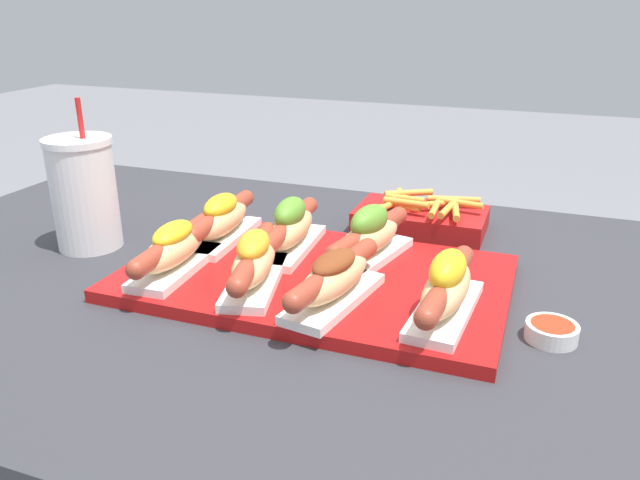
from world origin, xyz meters
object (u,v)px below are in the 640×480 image
(hot_dog_1, at_px, (254,261))
(hot_dog_5, at_px, (290,227))
(hot_dog_0, at_px, (174,248))
(hot_dog_6, at_px, (369,236))
(serving_tray, at_px, (315,278))
(drink_cup, at_px, (84,193))
(hot_dog_2, at_px, (334,278))
(hot_dog_4, at_px, (222,219))
(sauce_bowl, at_px, (552,331))
(hot_dog_3, at_px, (446,288))
(fries_basket, at_px, (421,217))

(hot_dog_1, xyz_separation_m, hot_dog_5, (-0.00, 0.13, 0.00))
(hot_dog_0, bearing_deg, hot_dog_6, 28.55)
(serving_tray, xyz_separation_m, hot_dog_0, (-0.18, -0.06, 0.04))
(hot_dog_0, bearing_deg, drink_cup, 161.30)
(hot_dog_0, height_order, hot_dog_2, hot_dog_0)
(hot_dog_4, bearing_deg, serving_tray, -19.10)
(hot_dog_5, bearing_deg, sauce_bowl, -16.07)
(hot_dog_4, distance_m, sauce_bowl, 0.50)
(hot_dog_2, xyz_separation_m, hot_dog_5, (-0.12, 0.14, 0.00))
(hot_dog_2, bearing_deg, drink_cup, 169.29)
(hot_dog_2, relative_size, hot_dog_6, 1.01)
(hot_dog_4, distance_m, drink_cup, 0.22)
(hot_dog_0, height_order, hot_dog_3, hot_dog_3)
(hot_dog_0, bearing_deg, fries_basket, 50.24)
(serving_tray, relative_size, hot_dog_2, 2.49)
(serving_tray, xyz_separation_m, hot_dog_5, (-0.06, 0.06, 0.04))
(serving_tray, relative_size, hot_dog_6, 2.51)
(sauce_bowl, distance_m, fries_basket, 0.38)
(hot_dog_3, bearing_deg, hot_dog_2, -173.02)
(sauce_bowl, bearing_deg, hot_dog_0, -177.95)
(hot_dog_1, distance_m, hot_dog_4, 0.17)
(hot_dog_4, height_order, fries_basket, hot_dog_4)
(hot_dog_0, distance_m, fries_basket, 0.43)
(hot_dog_5, bearing_deg, hot_dog_4, -179.51)
(serving_tray, height_order, hot_dog_6, hot_dog_6)
(sauce_bowl, height_order, fries_basket, fries_basket)
(fries_basket, bearing_deg, hot_dog_1, -114.43)
(hot_dog_1, xyz_separation_m, hot_dog_3, (0.25, 0.01, 0.00))
(hot_dog_6, bearing_deg, hot_dog_2, -90.89)
(hot_dog_6, relative_size, drink_cup, 0.88)
(hot_dog_1, bearing_deg, sauce_bowl, 3.23)
(serving_tray, relative_size, sauce_bowl, 8.62)
(hot_dog_2, xyz_separation_m, drink_cup, (-0.44, 0.08, 0.04))
(hot_dog_3, bearing_deg, fries_basket, 106.57)
(hot_dog_3, relative_size, hot_dog_4, 1.00)
(serving_tray, height_order, hot_dog_5, hot_dog_5)
(hot_dog_0, bearing_deg, hot_dog_4, 87.81)
(hot_dog_5, height_order, hot_dog_6, hot_dog_6)
(hot_dog_5, height_order, drink_cup, drink_cup)
(hot_dog_1, height_order, hot_dog_2, hot_dog_1)
(hot_dog_2, height_order, hot_dog_4, hot_dog_4)
(fries_basket, bearing_deg, drink_cup, -151.32)
(hot_dog_2, bearing_deg, hot_dog_1, 174.33)
(hot_dog_1, relative_size, hot_dog_3, 0.98)
(hot_dog_4, height_order, sauce_bowl, hot_dog_4)
(hot_dog_2, distance_m, sauce_bowl, 0.26)
(drink_cup, distance_m, fries_basket, 0.55)
(hot_dog_6, xyz_separation_m, fries_basket, (0.03, 0.20, -0.03))
(hot_dog_4, xyz_separation_m, sauce_bowl, (0.49, -0.11, -0.04))
(hot_dog_0, xyz_separation_m, fries_basket, (0.27, 0.33, -0.03))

